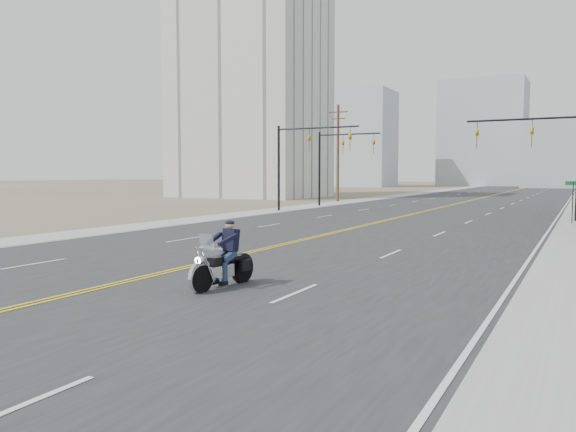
# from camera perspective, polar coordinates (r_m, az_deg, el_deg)

# --- Properties ---
(ground_plane) EXTENTS (400.00, 400.00, 0.00)m
(ground_plane) POSITION_cam_1_polar(r_m,az_deg,el_deg) (14.75, -24.71, -8.21)
(ground_plane) COLOR #776D56
(ground_plane) RESTS_ON ground
(road) EXTENTS (20.00, 200.00, 0.01)m
(road) POSITION_cam_1_polar(r_m,az_deg,el_deg) (79.56, 19.70, 1.88)
(road) COLOR #303033
(road) RESTS_ON ground
(sidewalk_left) EXTENTS (3.00, 200.00, 0.01)m
(sidewalk_left) POSITION_cam_1_polar(r_m,az_deg,el_deg) (82.02, 11.73, 2.11)
(sidewalk_left) COLOR #A5A5A0
(sidewalk_left) RESTS_ON ground
(traffic_mast_left) EXTENTS (7.10, 0.26, 7.00)m
(traffic_mast_left) POSITION_cam_1_polar(r_m,az_deg,el_deg) (45.57, 1.29, 6.67)
(traffic_mast_left) COLOR black
(traffic_mast_left) RESTS_ON ground
(traffic_mast_right) EXTENTS (7.10, 0.26, 7.00)m
(traffic_mast_right) POSITION_cam_1_polar(r_m,az_deg,el_deg) (40.78, 24.60, 6.54)
(traffic_mast_right) COLOR black
(traffic_mast_right) RESTS_ON ground
(traffic_mast_far) EXTENTS (6.10, 0.26, 7.00)m
(traffic_mast_far) POSITION_cam_1_polar(r_m,az_deg,el_deg) (52.96, 4.89, 6.26)
(traffic_mast_far) COLOR black
(traffic_mast_far) RESTS_ON ground
(street_sign) EXTENTS (0.90, 0.06, 2.62)m
(street_sign) POSITION_cam_1_polar(r_m,az_deg,el_deg) (38.69, 26.96, 1.96)
(street_sign) COLOR black
(street_sign) RESTS_ON ground
(utility_pole_left) EXTENTS (2.20, 0.30, 10.50)m
(utility_pole_left) POSITION_cam_1_polar(r_m,az_deg,el_deg) (61.59, 5.09, 6.56)
(utility_pole_left) COLOR brown
(utility_pole_left) RESTS_ON ground
(apartment_block) EXTENTS (18.00, 14.00, 30.00)m
(apartment_block) POSITION_cam_1_polar(r_m,az_deg,el_deg) (75.87, -3.85, 13.38)
(apartment_block) COLOR silver
(apartment_block) RESTS_ON ground
(haze_bldg_a) EXTENTS (14.00, 12.00, 22.00)m
(haze_bldg_a) POSITION_cam_1_polar(r_m,az_deg,el_deg) (132.36, 7.48, 7.75)
(haze_bldg_a) COLOR #B7BCC6
(haze_bldg_a) RESTS_ON ground
(haze_bldg_b) EXTENTS (18.00, 14.00, 14.00)m
(haze_bldg_b) POSITION_cam_1_polar(r_m,az_deg,el_deg) (133.76, 26.66, 5.58)
(haze_bldg_b) COLOR #ADB2B7
(haze_bldg_b) RESTS_ON ground
(haze_bldg_d) EXTENTS (20.00, 15.00, 26.00)m
(haze_bldg_d) POSITION_cam_1_polar(r_m,az_deg,el_deg) (150.83, 19.20, 7.89)
(haze_bldg_d) COLOR #ADB2B7
(haze_bldg_d) RESTS_ON ground
(haze_bldg_f) EXTENTS (12.00, 12.00, 16.00)m
(haze_bldg_f) POSITION_cam_1_polar(r_m,az_deg,el_deg) (151.78, 4.14, 6.21)
(haze_bldg_f) COLOR #ADB2B7
(haze_bldg_f) RESTS_ON ground
(motorcyclist) EXTENTS (1.27, 2.44, 1.83)m
(motorcyclist) POSITION_cam_1_polar(r_m,az_deg,el_deg) (15.32, -6.67, -3.91)
(motorcyclist) COLOR black
(motorcyclist) RESTS_ON ground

